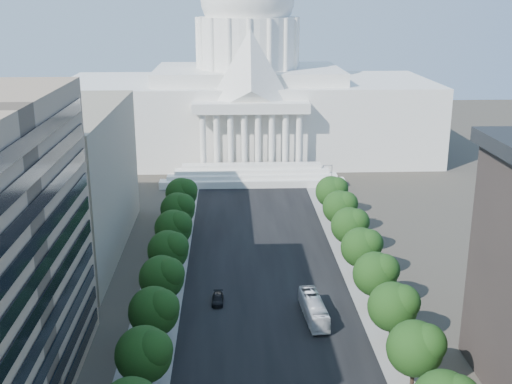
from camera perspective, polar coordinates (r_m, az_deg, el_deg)
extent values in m
cube|color=black|center=(127.61, 0.64, -6.65)|extent=(30.00, 260.00, 0.01)
cube|color=gray|center=(128.07, -7.94, -6.73)|extent=(8.00, 260.00, 0.02)
cube|color=gray|center=(129.96, 9.09, -6.42)|extent=(8.00, 260.00, 0.02)
cube|color=white|center=(215.35, -0.71, 6.62)|extent=(120.00, 50.00, 25.00)
cube|color=white|center=(213.23, -0.72, 10.46)|extent=(60.00, 40.00, 4.00)
cube|color=white|center=(187.39, -0.46, 7.55)|extent=(34.00, 8.00, 3.00)
cylinder|color=white|center=(212.33, -0.73, 13.14)|extent=(32.00, 32.00, 16.00)
cube|color=gray|center=(138.20, -19.87, 0.78)|extent=(38.00, 52.00, 30.00)
sphere|color=black|center=(87.98, -9.96, -14.03)|extent=(7.60, 7.60, 7.60)
sphere|color=black|center=(86.59, -9.16, -13.66)|extent=(5.32, 5.32, 5.32)
cylinder|color=#33261C|center=(100.62, -8.96, -12.82)|extent=(0.56, 0.56, 2.94)
sphere|color=black|center=(98.39, -9.08, -10.45)|extent=(7.60, 7.60, 7.60)
sphere|color=black|center=(97.05, -8.37, -10.06)|extent=(5.32, 5.32, 5.32)
cylinder|color=#33261C|center=(111.13, -8.29, -9.76)|extent=(0.56, 0.56, 2.94)
sphere|color=black|center=(109.12, -8.39, -7.55)|extent=(7.60, 7.60, 7.60)
sphere|color=black|center=(107.83, -7.75, -7.17)|extent=(5.32, 5.32, 5.32)
cylinder|color=#33261C|center=(121.92, -7.75, -7.23)|extent=(0.56, 0.56, 2.94)
sphere|color=black|center=(120.09, -7.84, -5.18)|extent=(7.60, 7.60, 7.60)
sphere|color=black|center=(118.84, -7.25, -4.81)|extent=(5.32, 5.32, 5.32)
cylinder|color=#33261C|center=(132.92, -7.30, -5.11)|extent=(0.56, 0.56, 2.94)
sphere|color=black|center=(131.24, -7.38, -3.21)|extent=(7.60, 7.60, 7.60)
sphere|color=black|center=(130.03, -6.84, -2.85)|extent=(5.32, 5.32, 5.32)
cylinder|color=#33261C|center=(144.08, -6.92, -3.32)|extent=(0.56, 0.56, 2.94)
sphere|color=black|center=(142.53, -6.99, -1.55)|extent=(7.60, 7.60, 7.60)
sphere|color=black|center=(141.35, -6.49, -1.21)|extent=(5.32, 5.32, 5.32)
cylinder|color=#33261C|center=(155.36, -6.60, -1.79)|extent=(0.56, 0.56, 2.94)
sphere|color=black|center=(153.92, -6.66, -0.14)|extent=(7.60, 7.60, 7.60)
sphere|color=black|center=(152.77, -6.20, 0.20)|extent=(5.32, 5.32, 5.32)
cylinder|color=#33261C|center=(93.00, 13.71, -15.84)|extent=(0.56, 0.56, 2.94)
sphere|color=black|center=(90.58, 13.92, -13.33)|extent=(7.60, 7.60, 7.60)
sphere|color=black|center=(89.76, 14.94, -12.87)|extent=(5.32, 5.32, 5.32)
cylinder|color=#33261C|center=(102.89, 11.88, -12.28)|extent=(0.56, 0.56, 2.94)
sphere|color=black|center=(100.71, 12.04, -9.94)|extent=(7.60, 7.60, 7.60)
sphere|color=black|center=(99.88, 12.93, -9.51)|extent=(5.32, 5.32, 5.32)
cylinder|color=#33261C|center=(113.20, 10.41, -9.35)|extent=(0.56, 0.56, 2.94)
sphere|color=black|center=(111.22, 10.54, -7.18)|extent=(7.60, 7.60, 7.60)
sphere|color=black|center=(110.39, 11.33, -6.77)|extent=(5.32, 5.32, 5.32)
cylinder|color=#33261C|center=(123.81, 9.21, -6.91)|extent=(0.56, 0.56, 2.94)
sphere|color=black|center=(122.00, 9.31, -4.89)|extent=(7.60, 7.60, 7.60)
sphere|color=black|center=(121.17, 10.02, -4.50)|extent=(5.32, 5.32, 5.32)
cylinder|color=#33261C|center=(134.65, 8.20, -4.86)|extent=(0.56, 0.56, 2.94)
sphere|color=black|center=(132.99, 8.29, -2.98)|extent=(7.60, 7.60, 7.60)
sphere|color=black|center=(132.16, 8.94, -2.61)|extent=(5.32, 5.32, 5.32)
cylinder|color=#33261C|center=(145.67, 7.36, -3.11)|extent=(0.56, 0.56, 2.94)
sphere|color=black|center=(144.14, 7.43, -1.36)|extent=(7.60, 7.60, 7.60)
sphere|color=black|center=(143.31, 8.02, -1.01)|extent=(5.32, 5.32, 5.32)
cylinder|color=#33261C|center=(156.84, 6.64, -1.61)|extent=(0.56, 0.56, 2.94)
sphere|color=black|center=(155.42, 6.69, 0.03)|extent=(7.60, 7.60, 7.60)
sphere|color=black|center=(154.59, 7.24, 0.36)|extent=(5.32, 5.32, 5.32)
cylinder|color=gray|center=(102.10, 13.36, -10.70)|extent=(0.18, 0.18, 9.00)
cylinder|color=gray|center=(99.89, 12.86, -8.55)|extent=(2.40, 0.14, 0.14)
sphere|color=gray|center=(99.66, 12.24, -8.64)|extent=(0.44, 0.44, 0.44)
cylinder|color=gray|center=(124.05, 10.32, -5.40)|extent=(0.18, 0.18, 9.00)
cylinder|color=gray|center=(122.24, 9.87, -3.55)|extent=(2.40, 0.14, 0.14)
sphere|color=gray|center=(122.05, 9.36, -3.61)|extent=(0.44, 0.44, 0.44)
cylinder|color=gray|center=(146.97, 8.24, -1.71)|extent=(0.18, 0.18, 9.00)
cylinder|color=gray|center=(145.45, 7.84, -0.12)|extent=(2.40, 0.14, 0.14)
sphere|color=gray|center=(145.29, 7.41, -0.16)|extent=(0.44, 0.44, 0.44)
cylinder|color=gray|center=(170.48, 6.73, 0.97)|extent=(0.18, 0.18, 9.00)
cylinder|color=gray|center=(169.17, 6.38, 2.37)|extent=(2.40, 0.14, 0.14)
sphere|color=gray|center=(169.03, 6.01, 2.33)|extent=(0.44, 0.44, 0.44)
imported|color=black|center=(113.25, -3.42, -9.50)|extent=(2.10, 4.92, 1.41)
imported|color=silver|center=(107.98, 5.15, -10.32)|extent=(3.82, 12.66, 3.48)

